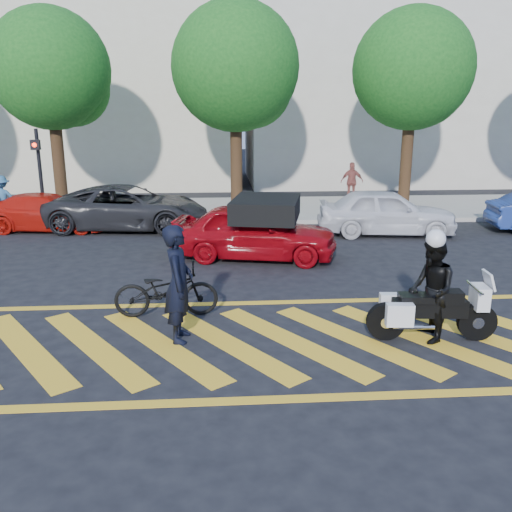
{
  "coord_description": "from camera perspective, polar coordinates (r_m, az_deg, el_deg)",
  "views": [
    {
      "loc": [
        -0.71,
        -8.45,
        3.83
      ],
      "look_at": [
        0.01,
        1.69,
        1.05
      ],
      "focal_mm": 38.0,
      "sensor_mm": 36.0,
      "label": 1
    }
  ],
  "objects": [
    {
      "name": "ground",
      "position": [
        9.3,
        0.69,
        -9.02
      ],
      "size": [
        90.0,
        90.0,
        0.0
      ],
      "primitive_type": "plane",
      "color": "black",
      "rests_on": "ground"
    },
    {
      "name": "sidewalk",
      "position": [
        20.8,
        -2.04,
        4.89
      ],
      "size": [
        60.0,
        5.0,
        0.15
      ],
      "primitive_type": "cube",
      "color": "#9E998E",
      "rests_on": "ground"
    },
    {
      "name": "crosswalk",
      "position": [
        9.3,
        0.45,
        -9.0
      ],
      "size": [
        12.33,
        4.0,
        0.01
      ],
      "color": "yellow",
      "rests_on": "ground"
    },
    {
      "name": "building_left",
      "position": [
        30.36,
        -18.76,
        16.74
      ],
      "size": [
        16.0,
        8.0,
        10.0
      ],
      "primitive_type": "cube",
      "color": "beige",
      "rests_on": "ground"
    },
    {
      "name": "building_right",
      "position": [
        31.05,
        14.91,
        17.9
      ],
      "size": [
        16.0,
        8.0,
        11.0
      ],
      "primitive_type": "cube",
      "color": "beige",
      "rests_on": "ground"
    },
    {
      "name": "tree_left",
      "position": [
        21.31,
        -20.44,
        17.52
      ],
      "size": [
        4.2,
        4.2,
        7.26
      ],
      "color": "black",
      "rests_on": "ground"
    },
    {
      "name": "tree_center",
      "position": [
        20.57,
        -1.8,
        18.82
      ],
      "size": [
        4.6,
        4.6,
        7.56
      ],
      "color": "black",
      "rests_on": "ground"
    },
    {
      "name": "tree_right",
      "position": [
        21.82,
        16.42,
        17.91
      ],
      "size": [
        4.4,
        4.4,
        7.41
      ],
      "color": "black",
      "rests_on": "ground"
    },
    {
      "name": "signal_pole",
      "position": [
        19.18,
        -21.85,
        8.5
      ],
      "size": [
        0.28,
        0.43,
        3.2
      ],
      "color": "black",
      "rests_on": "ground"
    },
    {
      "name": "officer_bike",
      "position": [
        9.13,
        -8.15,
        -2.91
      ],
      "size": [
        0.51,
        0.75,
        2.0
      ],
      "primitive_type": "imported",
      "rotation": [
        0.0,
        0.0,
        1.52
      ],
      "color": "black",
      "rests_on": "ground"
    },
    {
      "name": "bicycle",
      "position": [
        10.37,
        -9.43,
        -3.59
      ],
      "size": [
        1.97,
        0.76,
        1.02
      ],
      "primitive_type": "imported",
      "rotation": [
        0.0,
        0.0,
        1.61
      ],
      "color": "black",
      "rests_on": "ground"
    },
    {
      "name": "police_motorcycle",
      "position": [
        9.66,
        17.86,
        -5.48
      ],
      "size": [
        2.2,
        0.73,
        0.97
      ],
      "rotation": [
        0.0,
        0.0,
        -0.08
      ],
      "color": "black",
      "rests_on": "ground"
    },
    {
      "name": "officer_moto",
      "position": [
        9.53,
        17.96,
        -3.44
      ],
      "size": [
        0.74,
        0.92,
        1.78
      ],
      "primitive_type": "imported",
      "rotation": [
        0.0,
        0.0,
        -1.65
      ],
      "color": "black",
      "rests_on": "ground"
    },
    {
      "name": "red_convertible",
      "position": [
        14.13,
        -0.15,
        2.61
      ],
      "size": [
        4.53,
        2.57,
        1.45
      ],
      "primitive_type": "imported",
      "rotation": [
        0.0,
        0.0,
        1.36
      ],
      "color": "#9A070F",
      "rests_on": "ground"
    },
    {
      "name": "parked_left",
      "position": [
        18.77,
        -21.06,
        4.33
      ],
      "size": [
        4.19,
        2.0,
        1.18
      ],
      "primitive_type": "imported",
      "rotation": [
        0.0,
        0.0,
        1.48
      ],
      "color": "red",
      "rests_on": "ground"
    },
    {
      "name": "parked_mid_left",
      "position": [
        18.16,
        -13.33,
        5.01
      ],
      "size": [
        5.34,
        2.85,
        1.43
      ],
      "primitive_type": "imported",
      "rotation": [
        0.0,
        0.0,
        1.47
      ],
      "color": "black",
      "rests_on": "ground"
    },
    {
      "name": "parked_mid_right",
      "position": [
        17.35,
        13.54,
        4.54
      ],
      "size": [
        4.41,
        2.24,
        1.44
      ],
      "primitive_type": "imported",
      "rotation": [
        0.0,
        0.0,
        1.44
      ],
      "color": "silver",
      "rests_on": "ground"
    },
    {
      "name": "pedestrian_left",
      "position": [
        20.01,
        -25.15,
        5.48
      ],
      "size": [
        1.1,
        0.8,
        1.53
      ],
      "primitive_type": "imported",
      "rotation": [
        0.0,
        0.0,
        3.39
      ],
      "color": "teal",
      "rests_on": "sidewalk"
    },
    {
      "name": "pedestrian_right",
      "position": [
        22.68,
        10.06,
        7.72
      ],
      "size": [
        0.95,
        0.48,
        1.56
      ],
      "primitive_type": "imported",
      "rotation": [
        0.0,
        0.0,
        3.04
      ],
      "color": "#9B4F46",
      "rests_on": "sidewalk"
    }
  ]
}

